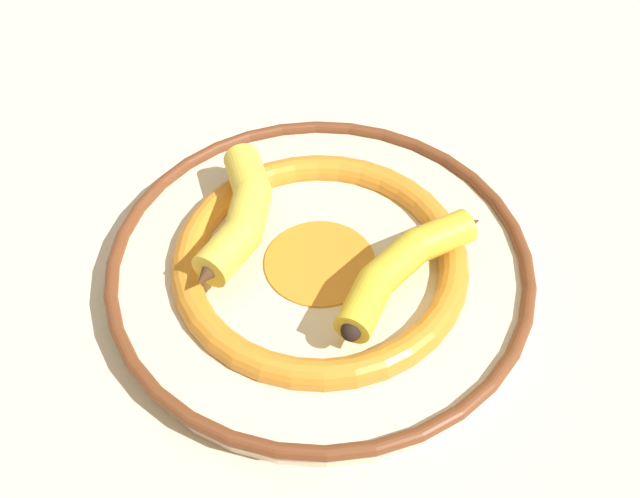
{
  "coord_description": "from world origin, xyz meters",
  "views": [
    {
      "loc": [
        -0.37,
        0.19,
        0.55
      ],
      "look_at": [
        0.03,
        0.01,
        0.04
      ],
      "focal_mm": 42.0,
      "sensor_mm": 36.0,
      "label": 1
    }
  ],
  "objects": [
    {
      "name": "ground_plane",
      "position": [
        0.0,
        0.0,
        0.0
      ],
      "size": [
        2.8,
        2.8,
        0.0
      ],
      "primitive_type": "plane",
      "color": "beige"
    },
    {
      "name": "decorative_bowl",
      "position": [
        0.03,
        0.01,
        0.02
      ],
      "size": [
        0.39,
        0.39,
        0.04
      ],
      "color": "beige",
      "rests_on": "ground_plane"
    },
    {
      "name": "banana_b",
      "position": [
        -0.03,
        -0.04,
        0.06
      ],
      "size": [
        0.09,
        0.17,
        0.03
      ],
      "rotation": [
        0.0,
        0.0,
        -4.31
      ],
      "color": "yellow",
      "rests_on": "decorative_bowl"
    },
    {
      "name": "banana_a",
      "position": [
        0.08,
        0.06,
        0.06
      ],
      "size": [
        0.15,
        0.11,
        0.04
      ],
      "rotation": [
        0.0,
        0.0,
        -0.54
      ],
      "color": "yellow",
      "rests_on": "decorative_bowl"
    }
  ]
}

